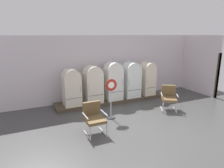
% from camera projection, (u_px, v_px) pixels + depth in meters
% --- Properties ---
extents(ground, '(12.00, 10.00, 0.05)m').
position_uv_depth(ground, '(151.00, 130.00, 6.31)').
color(ground, '#403F3F').
extents(back_wall, '(11.76, 0.12, 2.87)m').
position_uv_depth(back_wall, '(105.00, 67.00, 9.17)').
color(back_wall, silver).
rests_on(back_wall, ground).
extents(side_wall_right, '(0.16, 2.20, 2.87)m').
position_uv_depth(side_wall_right, '(200.00, 65.00, 10.05)').
color(side_wall_right, silver).
rests_on(side_wall_right, ground).
extents(display_plinth, '(4.91, 0.95, 0.13)m').
position_uv_depth(display_plinth, '(111.00, 100.00, 8.95)').
color(display_plinth, '#473B2C').
rests_on(display_plinth, ground).
extents(refrigerator_0, '(0.66, 0.67, 1.48)m').
position_uv_depth(refrigerator_0, '(72.00, 86.00, 7.92)').
color(refrigerator_0, silver).
rests_on(refrigerator_0, display_plinth).
extents(refrigerator_1, '(0.70, 0.71, 1.53)m').
position_uv_depth(refrigerator_1, '(93.00, 83.00, 8.30)').
color(refrigerator_1, silver).
rests_on(refrigerator_1, display_plinth).
extents(refrigerator_2, '(0.71, 0.62, 1.64)m').
position_uv_depth(refrigerator_2, '(113.00, 80.00, 8.62)').
color(refrigerator_2, white).
rests_on(refrigerator_2, display_plinth).
extents(refrigerator_3, '(0.72, 0.69, 1.57)m').
position_uv_depth(refrigerator_3, '(131.00, 79.00, 9.03)').
color(refrigerator_3, white).
rests_on(refrigerator_3, display_plinth).
extents(refrigerator_4, '(0.59, 0.67, 1.52)m').
position_uv_depth(refrigerator_4, '(147.00, 77.00, 9.38)').
color(refrigerator_4, beige).
rests_on(refrigerator_4, display_plinth).
extents(armchair_left, '(0.62, 0.70, 0.95)m').
position_uv_depth(armchair_left, '(94.00, 117.00, 5.97)').
color(armchair_left, silver).
rests_on(armchair_left, ground).
extents(armchair_right, '(0.83, 0.88, 0.95)m').
position_uv_depth(armchair_right, '(169.00, 97.00, 7.89)').
color(armchair_right, silver).
rests_on(armchair_right, ground).
extents(sign_stand, '(0.42, 0.32, 1.43)m').
position_uv_depth(sign_stand, '(111.00, 100.00, 7.01)').
color(sign_stand, '#2D2D30').
rests_on(sign_stand, ground).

